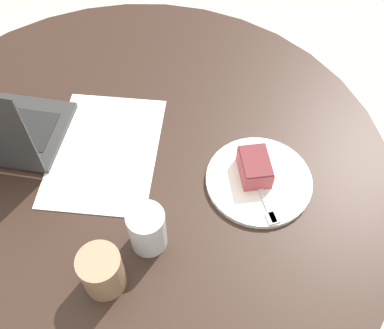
{
  "coord_description": "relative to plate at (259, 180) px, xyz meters",
  "views": [
    {
      "loc": [
        -0.45,
        -0.42,
        1.63
      ],
      "look_at": [
        0.06,
        -0.14,
        0.8
      ],
      "focal_mm": 42.0,
      "sensor_mm": 36.0,
      "label": 1
    }
  ],
  "objects": [
    {
      "name": "coffee_glass",
      "position": [
        -0.36,
        0.17,
        0.05
      ],
      "size": [
        0.08,
        0.08,
        0.1
      ],
      "color": "#997556",
      "rests_on": "dining_table"
    },
    {
      "name": "dining_table",
      "position": [
        -0.11,
        0.29,
        -0.13
      ],
      "size": [
        1.26,
        1.26,
        0.76
      ],
      "color": "black",
      "rests_on": "ground_plane"
    },
    {
      "name": "ground_plane",
      "position": [
        -0.11,
        0.29,
        -0.77
      ],
      "size": [
        12.0,
        12.0,
        0.0
      ],
      "primitive_type": "plane",
      "color": "#B7AD9E"
    },
    {
      "name": "water_glass",
      "position": [
        -0.25,
        0.14,
        0.05
      ],
      "size": [
        0.08,
        0.08,
        0.11
      ],
      "color": "silver",
      "rests_on": "dining_table"
    },
    {
      "name": "fork",
      "position": [
        -0.04,
        -0.03,
        0.01
      ],
      "size": [
        0.14,
        0.13,
        0.0
      ],
      "rotation": [
        0.0,
        0.0,
        3.91
      ],
      "color": "silver",
      "rests_on": "plate"
    },
    {
      "name": "cake_slice",
      "position": [
        0.01,
        0.02,
        0.03
      ],
      "size": [
        0.11,
        0.11,
        0.05
      ],
      "rotation": [
        0.0,
        0.0,
        0.64
      ],
      "color": "#B74C51",
      "rests_on": "plate"
    },
    {
      "name": "plate",
      "position": [
        0.0,
        0.0,
        0.0
      ],
      "size": [
        0.24,
        0.24,
        0.01
      ],
      "color": "silver",
      "rests_on": "dining_table"
    },
    {
      "name": "paper_document",
      "position": [
        -0.1,
        0.36,
        -0.0
      ],
      "size": [
        0.42,
        0.37,
        0.0
      ],
      "rotation": [
        0.0,
        0.0,
        0.4
      ],
      "color": "white",
      "rests_on": "dining_table"
    }
  ]
}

